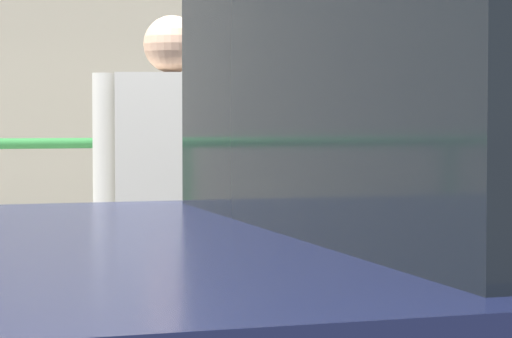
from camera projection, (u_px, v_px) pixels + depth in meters
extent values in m
cylinder|color=slate|center=(353.00, 296.00, 4.23)|extent=(0.07, 0.07, 1.05)
cylinder|color=slate|center=(354.00, 124.00, 4.20)|extent=(0.19, 0.19, 0.29)
sphere|color=silver|center=(354.00, 78.00, 4.19)|extent=(0.18, 0.18, 0.18)
cube|color=black|center=(364.00, 107.00, 4.11)|extent=(0.10, 0.01, 0.07)
cube|color=yellow|center=(364.00, 137.00, 4.11)|extent=(0.11, 0.01, 0.09)
cylinder|color=black|center=(146.00, 337.00, 4.10)|extent=(0.15, 0.15, 0.79)
cylinder|color=black|center=(200.00, 336.00, 4.11)|extent=(0.15, 0.15, 0.79)
cube|color=beige|center=(173.00, 153.00, 4.07)|extent=(0.45, 0.31, 0.59)
sphere|color=tan|center=(172.00, 44.00, 4.05)|extent=(0.21, 0.21, 0.21)
cylinder|color=beige|center=(105.00, 149.00, 4.06)|extent=(0.09, 0.09, 0.56)
cylinder|color=beige|center=(237.00, 113.00, 4.28)|extent=(0.21, 0.51, 0.40)
cylinder|color=#2D7A38|center=(187.00, 142.00, 6.41)|extent=(24.00, 0.06, 0.06)
cylinder|color=#2D7A38|center=(187.00, 225.00, 6.43)|extent=(24.00, 0.05, 0.05)
cylinder|color=#2D7A38|center=(187.00, 234.00, 6.44)|extent=(0.06, 0.06, 1.08)
cylinder|color=#2D7A38|center=(449.00, 225.00, 6.95)|extent=(0.06, 0.06, 1.08)
cube|color=#ADA38E|center=(126.00, 95.00, 8.21)|extent=(32.00, 0.50, 3.04)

